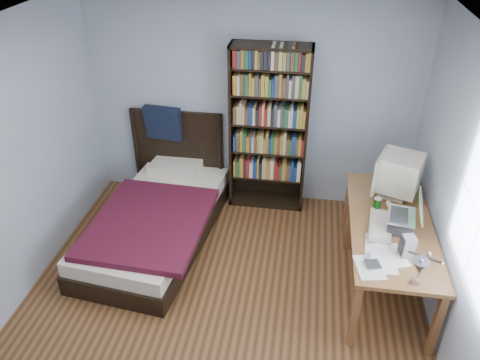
# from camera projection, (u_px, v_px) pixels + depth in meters

# --- Properties ---
(room) EXTENTS (4.20, 4.24, 2.50)m
(room) POSITION_uv_depth(u_px,v_px,m) (218.00, 207.00, 3.63)
(room) COLOR #4C2E16
(room) RESTS_ON ground
(desk) EXTENTS (0.75, 1.73, 0.73)m
(desk) POSITION_uv_depth(u_px,v_px,m) (381.00, 219.00, 4.88)
(desk) COLOR brown
(desk) RESTS_ON floor
(crt_monitor) EXTENTS (0.51, 0.47, 0.46)m
(crt_monitor) POSITION_uv_depth(u_px,v_px,m) (398.00, 173.00, 4.56)
(crt_monitor) COLOR beige
(crt_monitor) RESTS_ON desk
(laptop) EXTENTS (0.35, 0.35, 0.38)m
(laptop) POSITION_uv_depth(u_px,v_px,m) (403.00, 220.00, 4.17)
(laptop) COLOR #2D2D30
(laptop) RESTS_ON desk
(desk_lamp) EXTENTS (0.22, 0.49, 0.58)m
(desk_lamp) POSITION_uv_depth(u_px,v_px,m) (420.00, 267.00, 3.13)
(desk_lamp) COLOR #99999E
(desk_lamp) RESTS_ON desk
(keyboard) EXTENTS (0.25, 0.52, 0.05)m
(keyboard) POSITION_uv_depth(u_px,v_px,m) (380.00, 226.00, 4.25)
(keyboard) COLOR beige
(keyboard) RESTS_ON desk
(speaker) EXTENTS (0.12, 0.12, 0.20)m
(speaker) POSITION_uv_depth(u_px,v_px,m) (408.00, 246.00, 3.88)
(speaker) COLOR gray
(speaker) RESTS_ON desk
(soda_can) EXTENTS (0.07, 0.07, 0.13)m
(soda_can) POSITION_uv_depth(u_px,v_px,m) (377.00, 205.00, 4.45)
(soda_can) COLOR #07380A
(soda_can) RESTS_ON desk
(mouse) EXTENTS (0.06, 0.11, 0.04)m
(mouse) POSITION_uv_depth(u_px,v_px,m) (389.00, 204.00, 4.55)
(mouse) COLOR silver
(mouse) RESTS_ON desk
(phone_silver) EXTENTS (0.06, 0.11, 0.02)m
(phone_silver) POSITION_uv_depth(u_px,v_px,m) (370.00, 240.00, 4.09)
(phone_silver) COLOR silver
(phone_silver) RESTS_ON desk
(phone_grey) EXTENTS (0.06, 0.09, 0.02)m
(phone_grey) POSITION_uv_depth(u_px,v_px,m) (368.00, 256.00, 3.91)
(phone_grey) COLOR gray
(phone_grey) RESTS_ON desk
(external_drive) EXTENTS (0.14, 0.14, 0.02)m
(external_drive) POSITION_uv_depth(u_px,v_px,m) (373.00, 265.00, 3.81)
(external_drive) COLOR gray
(external_drive) RESTS_ON desk
(bookshelf) EXTENTS (0.89, 0.30, 1.98)m
(bookshelf) POSITION_uv_depth(u_px,v_px,m) (269.00, 130.00, 5.36)
(bookshelf) COLOR black
(bookshelf) RESTS_ON floor
(bed) EXTENTS (1.33, 2.28, 1.16)m
(bed) POSITION_uv_depth(u_px,v_px,m) (158.00, 215.00, 5.22)
(bed) COLOR black
(bed) RESTS_ON floor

